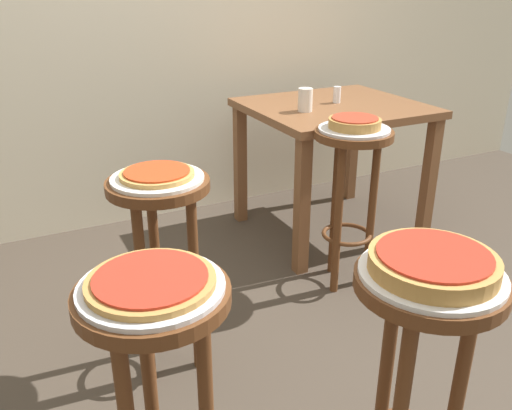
% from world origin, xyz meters
% --- Properties ---
extents(ground_plane, '(6.00, 6.00, 0.00)m').
position_xyz_m(ground_plane, '(0.00, 0.00, 0.00)').
color(ground_plane, '#42382D').
extents(stool_foreground, '(0.34, 0.34, 0.74)m').
position_xyz_m(stool_foreground, '(0.04, -0.63, 0.53)').
color(stool_foreground, '#5B3319').
rests_on(stool_foreground, ground_plane).
extents(serving_plate_foreground, '(0.32, 0.32, 0.01)m').
position_xyz_m(serving_plate_foreground, '(0.04, -0.63, 0.75)').
color(serving_plate_foreground, silver).
rests_on(serving_plate_foreground, stool_foreground).
extents(pizza_foreground, '(0.29, 0.29, 0.05)m').
position_xyz_m(pizza_foreground, '(0.04, -0.63, 0.78)').
color(pizza_foreground, '#B78442').
rests_on(pizza_foreground, serving_plate_foreground).
extents(stool_middle, '(0.34, 0.34, 0.74)m').
position_xyz_m(stool_middle, '(-0.54, -0.41, 0.53)').
color(stool_middle, '#5B3319').
rests_on(stool_middle, ground_plane).
extents(serving_plate_middle, '(0.32, 0.32, 0.01)m').
position_xyz_m(serving_plate_middle, '(-0.54, -0.41, 0.75)').
color(serving_plate_middle, silver).
rests_on(serving_plate_middle, stool_middle).
extents(pizza_middle, '(0.28, 0.28, 0.02)m').
position_xyz_m(pizza_middle, '(-0.54, -0.41, 0.77)').
color(pizza_middle, '#B78442').
rests_on(pizza_middle, serving_plate_middle).
extents(stool_leftside, '(0.34, 0.34, 0.74)m').
position_xyz_m(stool_leftside, '(-0.33, 0.23, 0.53)').
color(stool_leftside, '#5B3319').
rests_on(stool_leftside, ground_plane).
extents(serving_plate_leftside, '(0.30, 0.30, 0.01)m').
position_xyz_m(serving_plate_leftside, '(-0.33, 0.23, 0.75)').
color(serving_plate_leftside, white).
rests_on(serving_plate_leftside, stool_leftside).
extents(pizza_leftside, '(0.24, 0.24, 0.02)m').
position_xyz_m(pizza_leftside, '(-0.33, 0.23, 0.77)').
color(pizza_leftside, tan).
rests_on(pizza_leftside, serving_plate_leftside).
extents(stool_rear, '(0.34, 0.34, 0.74)m').
position_xyz_m(stool_rear, '(0.61, 0.44, 0.53)').
color(stool_rear, '#5B3319').
rests_on(stool_rear, ground_plane).
extents(serving_plate_rear, '(0.31, 0.31, 0.01)m').
position_xyz_m(serving_plate_rear, '(0.61, 0.44, 0.75)').
color(serving_plate_rear, silver).
rests_on(serving_plate_rear, stool_rear).
extents(pizza_rear, '(0.22, 0.22, 0.05)m').
position_xyz_m(pizza_rear, '(0.61, 0.44, 0.78)').
color(pizza_rear, '#B78442').
rests_on(pizza_rear, serving_plate_rear).
extents(dining_table, '(0.89, 0.79, 0.73)m').
position_xyz_m(dining_table, '(0.86, 0.96, 0.61)').
color(dining_table, brown).
rests_on(dining_table, ground_plane).
extents(cup_near_edge, '(0.07, 0.07, 0.11)m').
position_xyz_m(cup_near_edge, '(0.64, 0.90, 0.79)').
color(cup_near_edge, silver).
rests_on(cup_near_edge, dining_table).
extents(condiment_shaker, '(0.04, 0.04, 0.09)m').
position_xyz_m(condiment_shaker, '(0.89, 0.99, 0.77)').
color(condiment_shaker, white).
rests_on(condiment_shaker, dining_table).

